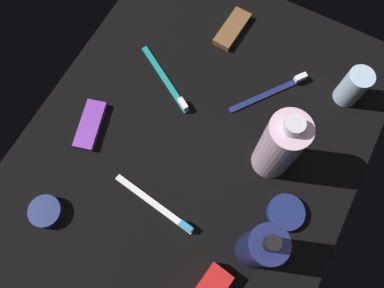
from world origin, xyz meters
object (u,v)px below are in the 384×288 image
at_px(lotion_bottle, 259,248).
at_px(cream_tin_left, 286,213).
at_px(deodorant_stick, 353,87).
at_px(toothbrush_navy, 273,91).
at_px(snack_bar_brown, 232,29).
at_px(toothbrush_white, 159,207).
at_px(cream_tin_right, 46,212).
at_px(bodywash_bottle, 279,146).
at_px(toothbrush_teal, 167,82).
at_px(snack_bar_purple, 90,125).

distance_m(lotion_bottle, cream_tin_left, 0.13).
height_order(deodorant_stick, toothbrush_navy, deodorant_stick).
height_order(lotion_bottle, snack_bar_brown, lotion_bottle).
bearing_deg(toothbrush_white, lotion_bottle, 93.50).
relative_size(deodorant_stick, snack_bar_brown, 0.85).
bearing_deg(lotion_bottle, cream_tin_right, -72.09).
relative_size(toothbrush_navy, snack_bar_brown, 1.46).
height_order(toothbrush_navy, cream_tin_left, toothbrush_navy).
relative_size(bodywash_bottle, toothbrush_teal, 1.25).
distance_m(deodorant_stick, toothbrush_teal, 0.37).
height_order(bodywash_bottle, toothbrush_white, bodywash_bottle).
xyz_separation_m(toothbrush_navy, snack_bar_brown, (-0.10, -0.14, 0.00)).
height_order(toothbrush_navy, cream_tin_right, same).
xyz_separation_m(bodywash_bottle, toothbrush_navy, (-0.14, -0.06, -0.09)).
bearing_deg(cream_tin_left, cream_tin_right, -62.00).
relative_size(toothbrush_teal, toothbrush_white, 0.90).
height_order(bodywash_bottle, deodorant_stick, bodywash_bottle).
height_order(bodywash_bottle, cream_tin_left, bodywash_bottle).
bearing_deg(toothbrush_navy, bodywash_bottle, 21.85).
height_order(deodorant_stick, toothbrush_white, deodorant_stick).
bearing_deg(cream_tin_left, toothbrush_teal, -112.15).
distance_m(cream_tin_left, cream_tin_right, 0.45).
distance_m(lotion_bottle, bodywash_bottle, 0.18).
distance_m(toothbrush_white, snack_bar_brown, 0.42).
relative_size(bodywash_bottle, toothbrush_navy, 1.33).
bearing_deg(snack_bar_brown, cream_tin_left, 43.81).
bearing_deg(toothbrush_navy, deodorant_stick, 114.45).
bearing_deg(cream_tin_right, snack_bar_brown, 166.35).
xyz_separation_m(toothbrush_teal, toothbrush_white, (0.24, 0.11, 0.00)).
distance_m(toothbrush_teal, snack_bar_brown, 0.19).
distance_m(deodorant_stick, cream_tin_left, 0.29).
bearing_deg(deodorant_stick, cream_tin_right, -39.60).
relative_size(toothbrush_navy, cream_tin_right, 2.50).
bearing_deg(bodywash_bottle, toothbrush_teal, -101.69).
height_order(toothbrush_navy, toothbrush_white, same).
xyz_separation_m(lotion_bottle, toothbrush_navy, (-0.31, -0.10, -0.08)).
bearing_deg(toothbrush_teal, snack_bar_brown, 161.11).
bearing_deg(toothbrush_white, snack_bar_brown, -172.91).
height_order(bodywash_bottle, snack_bar_purple, bodywash_bottle).
xyz_separation_m(toothbrush_teal, snack_bar_brown, (-0.18, 0.06, 0.00)).
bearing_deg(lotion_bottle, cream_tin_left, 163.57).
relative_size(toothbrush_teal, snack_bar_brown, 1.55).
bearing_deg(snack_bar_brown, snack_bar_purple, -20.34).
height_order(deodorant_stick, cream_tin_left, deodorant_stick).
bearing_deg(snack_bar_brown, cream_tin_right, -10.04).
distance_m(toothbrush_navy, cream_tin_left, 0.25).
height_order(lotion_bottle, toothbrush_teal, lotion_bottle).
relative_size(lotion_bottle, snack_bar_purple, 1.96).
distance_m(snack_bar_brown, cream_tin_right, 0.54).
bearing_deg(deodorant_stick, cream_tin_left, -2.59).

